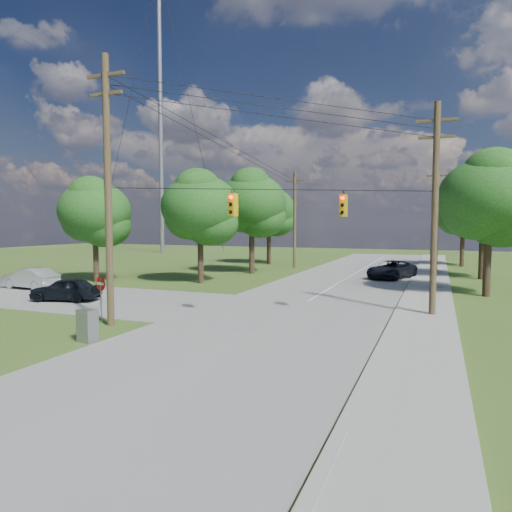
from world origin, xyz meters
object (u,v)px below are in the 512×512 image
at_px(pole_sw, 108,187).
at_px(car_cross_dark, 66,289).
at_px(do_not_enter_sign, 101,288).
at_px(pole_ne, 435,206).
at_px(car_main_north, 392,270).
at_px(pole_north_w, 295,219).
at_px(pole_north_e, 437,218).
at_px(control_cabinet, 87,326).
at_px(car_cross_silver, 30,278).

relative_size(pole_sw, car_cross_dark, 2.95).
bearing_deg(car_cross_dark, do_not_enter_sign, 43.76).
relative_size(pole_ne, car_main_north, 1.96).
relative_size(car_main_north, do_not_enter_sign, 2.49).
relative_size(pole_sw, pole_north_w, 1.20).
height_order(pole_sw, pole_north_w, pole_sw).
distance_m(pole_north_e, control_cabinet, 34.88).
xyz_separation_m(pole_ne, pole_north_e, (-0.00, 22.00, -0.34)).
bearing_deg(car_cross_silver, pole_north_e, 134.45).
distance_m(pole_ne, do_not_enter_sign, 16.61).
height_order(car_cross_dark, do_not_enter_sign, do_not_enter_sign).
bearing_deg(pole_ne, car_cross_silver, -179.26).
distance_m(car_cross_silver, do_not_enter_sign, 13.71).
height_order(pole_sw, car_main_north, pole_sw).
height_order(car_cross_silver, control_cabinet, car_cross_silver).
relative_size(pole_north_e, control_cabinet, 7.81).
bearing_deg(pole_north_e, control_cabinet, -111.01).
xyz_separation_m(car_cross_dark, car_main_north, (16.95, 18.90, 0.05)).
relative_size(car_cross_dark, control_cabinet, 3.17).
relative_size(car_cross_dark, car_main_north, 0.76).
bearing_deg(car_main_north, pole_sw, -92.55).
height_order(pole_north_w, car_main_north, pole_north_w).
bearing_deg(do_not_enter_sign, car_main_north, 80.46).
xyz_separation_m(pole_north_e, car_cross_dark, (-20.35, -25.34, -4.41)).
distance_m(pole_north_w, car_cross_dark, 26.51).
distance_m(pole_ne, car_cross_dark, 21.16).
height_order(pole_north_w, control_cabinet, pole_north_w).
xyz_separation_m(car_cross_dark, control_cabinet, (7.95, -6.96, -0.08)).
bearing_deg(do_not_enter_sign, control_cabinet, -40.09).
bearing_deg(pole_ne, pole_sw, -150.62).
relative_size(pole_ne, control_cabinet, 8.20).
xyz_separation_m(pole_north_w, car_cross_silver, (-12.61, -22.34, -4.36)).
bearing_deg(car_cross_silver, pole_ne, 95.07).
bearing_deg(car_cross_dark, pole_ne, 85.38).
height_order(car_cross_silver, car_main_north, car_main_north).
bearing_deg(control_cabinet, do_not_enter_sign, 133.50).
height_order(pole_ne, pole_north_w, pole_ne).
xyz_separation_m(pole_sw, car_cross_dark, (-6.85, 4.26, -5.50)).
bearing_deg(pole_north_e, do_not_enter_sign, -116.64).
height_order(pole_north_w, car_cross_silver, pole_north_w).
bearing_deg(car_main_north, pole_north_e, 83.17).
distance_m(pole_sw, pole_north_w, 29.62).
distance_m(pole_north_e, car_main_north, 8.49).
height_order(pole_ne, control_cabinet, pole_ne).
relative_size(car_cross_silver, control_cabinet, 3.49).
xyz_separation_m(car_cross_dark, car_cross_silver, (-6.16, 2.99, 0.05)).
bearing_deg(pole_north_e, car_cross_dark, -128.77).
distance_m(pole_north_w, control_cabinet, 32.64).
distance_m(car_cross_dark, car_cross_silver, 6.85).
height_order(pole_north_e, car_cross_silver, pole_north_e).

